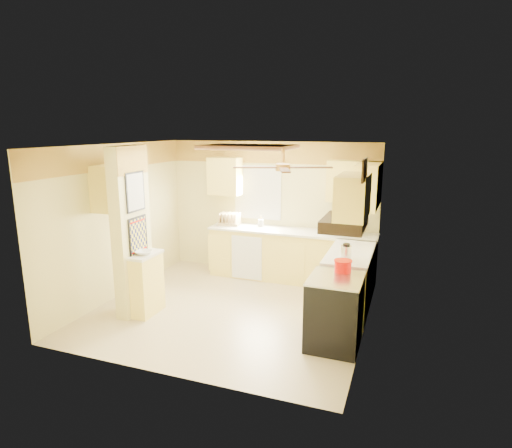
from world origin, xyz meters
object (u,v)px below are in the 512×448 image
at_px(stove, 335,311).
at_px(bowl, 144,253).
at_px(dutch_oven, 343,266).
at_px(kettle, 346,252).
at_px(microwave, 341,226).

height_order(stove, bowl, bowl).
distance_m(dutch_oven, kettle, 0.47).
relative_size(microwave, dutch_oven, 2.10).
height_order(microwave, dutch_oven, microwave).
height_order(stove, microwave, microwave).
bearing_deg(bowl, stove, 0.99).
bearing_deg(dutch_oven, kettle, 93.59).
bearing_deg(kettle, bowl, -164.70).
bearing_deg(bowl, microwave, 41.94).
xyz_separation_m(stove, kettle, (0.01, 0.72, 0.59)).
bearing_deg(kettle, microwave, 101.88).
distance_m(microwave, kettle, 1.50).
height_order(stove, kettle, kettle).
height_order(microwave, bowl, microwave).
bearing_deg(stove, bowl, -179.01).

